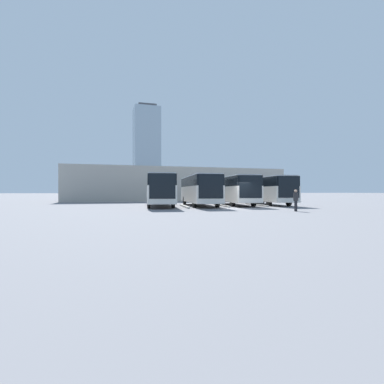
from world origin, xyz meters
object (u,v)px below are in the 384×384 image
bus_0 (265,189)px  pedestrian (296,200)px  bus_2 (199,189)px  bus_3 (159,189)px  bus_1 (233,189)px

bus_0 → pedestrian: bearing=78.3°
bus_2 → pedestrian: bus_2 is taller
bus_0 → bus_3: same height
bus_3 → bus_2: bearing=-176.2°
bus_0 → bus_3: size_ratio=1.00×
bus_1 → bus_2: size_ratio=1.00×
bus_3 → bus_0: bearing=-169.5°
bus_2 → bus_3: 4.40m
bus_0 → bus_2: bearing=13.8°
bus_2 → pedestrian: size_ratio=7.12×
bus_1 → bus_3: size_ratio=1.00×
bus_2 → bus_1: bearing=-162.2°
bus_0 → pedestrian: 12.45m
pedestrian → bus_2: bearing=-130.9°
bus_1 → bus_2: bearing=17.8°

